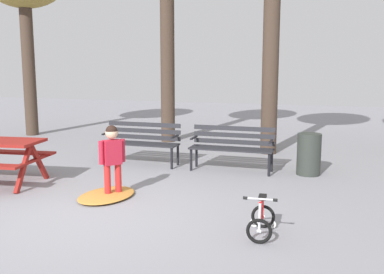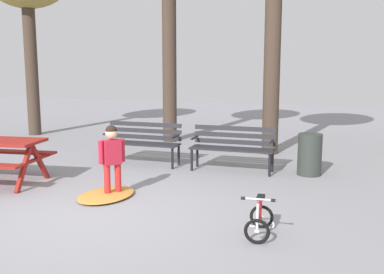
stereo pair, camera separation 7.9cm
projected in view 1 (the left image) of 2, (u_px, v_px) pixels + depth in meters
name	position (u px, v px, depth m)	size (l,w,h in m)	color
ground	(90.00, 213.00, 6.21)	(36.00, 36.00, 0.00)	gray
park_bench_far_left	(142.00, 140.00, 9.22)	(1.60, 0.46, 0.85)	#232328
park_bench_left	(232.00, 145.00, 8.65)	(1.60, 0.47, 0.85)	#232328
child_standing	(112.00, 155.00, 6.90)	(0.30, 0.35, 1.12)	red
kids_bicycle	(261.00, 219.00, 5.38)	(0.39, 0.58, 0.54)	black
leaf_pile	(107.00, 195.00, 6.96)	(1.07, 0.75, 0.07)	#C68438
trash_bin	(309.00, 154.00, 8.34)	(0.44, 0.44, 0.77)	#2D332D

